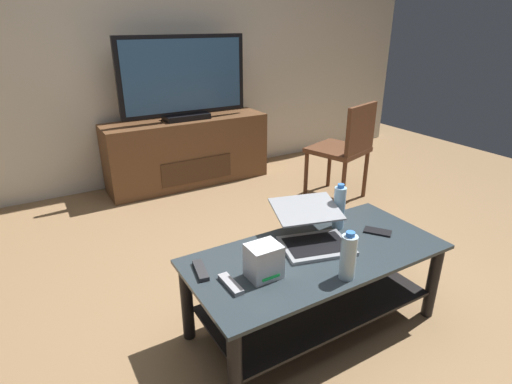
{
  "coord_description": "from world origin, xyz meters",
  "views": [
    {
      "loc": [
        -1.05,
        -1.56,
        1.49
      ],
      "look_at": [
        0.03,
        0.27,
        0.59
      ],
      "focal_mm": 28.63,
      "sensor_mm": 36.0,
      "label": 1
    }
  ],
  "objects_px": {
    "television": "(184,80)",
    "router_box": "(264,261)",
    "media_cabinet": "(188,152)",
    "cell_phone": "(378,232)",
    "dining_chair": "(346,146)",
    "tv_remote": "(201,270)",
    "coffee_table": "(315,277)",
    "water_bottle_far": "(348,256)",
    "laptop": "(312,231)",
    "soundbar_remote": "(231,284)",
    "water_bottle_near": "(339,207)"
  },
  "relations": [
    {
      "from": "dining_chair",
      "to": "water_bottle_far",
      "type": "xyz_separation_m",
      "value": [
        -1.27,
        -1.41,
        0.05
      ]
    },
    {
      "from": "media_cabinet",
      "to": "router_box",
      "type": "height_order",
      "value": "media_cabinet"
    },
    {
      "from": "media_cabinet",
      "to": "laptop",
      "type": "bearing_deg",
      "value": -94.92
    },
    {
      "from": "coffee_table",
      "to": "tv_remote",
      "type": "bearing_deg",
      "value": 166.58
    },
    {
      "from": "soundbar_remote",
      "to": "water_bottle_near",
      "type": "bearing_deg",
      "value": 12.5
    },
    {
      "from": "water_bottle_near",
      "to": "water_bottle_far",
      "type": "bearing_deg",
      "value": -126.46
    },
    {
      "from": "media_cabinet",
      "to": "water_bottle_far",
      "type": "height_order",
      "value": "water_bottle_far"
    },
    {
      "from": "cell_phone",
      "to": "media_cabinet",
      "type": "bearing_deg",
      "value": 58.44
    },
    {
      "from": "coffee_table",
      "to": "dining_chair",
      "type": "xyz_separation_m",
      "value": [
        1.25,
        1.18,
        0.19
      ]
    },
    {
      "from": "router_box",
      "to": "water_bottle_far",
      "type": "bearing_deg",
      "value": -31.79
    },
    {
      "from": "cell_phone",
      "to": "soundbar_remote",
      "type": "height_order",
      "value": "soundbar_remote"
    },
    {
      "from": "router_box",
      "to": "tv_remote",
      "type": "distance_m",
      "value": 0.29
    },
    {
      "from": "water_bottle_far",
      "to": "cell_phone",
      "type": "xyz_separation_m",
      "value": [
        0.43,
        0.23,
        -0.1
      ]
    },
    {
      "from": "laptop",
      "to": "soundbar_remote",
      "type": "distance_m",
      "value": 0.55
    },
    {
      "from": "coffee_table",
      "to": "cell_phone",
      "type": "distance_m",
      "value": 0.43
    },
    {
      "from": "media_cabinet",
      "to": "cell_phone",
      "type": "height_order",
      "value": "media_cabinet"
    },
    {
      "from": "laptop",
      "to": "tv_remote",
      "type": "height_order",
      "value": "laptop"
    },
    {
      "from": "media_cabinet",
      "to": "dining_chair",
      "type": "distance_m",
      "value": 1.5
    },
    {
      "from": "media_cabinet",
      "to": "laptop",
      "type": "xyz_separation_m",
      "value": [
        -0.19,
        -2.17,
        0.19
      ]
    },
    {
      "from": "tv_remote",
      "to": "router_box",
      "type": "bearing_deg",
      "value": -26.24
    },
    {
      "from": "dining_chair",
      "to": "tv_remote",
      "type": "xyz_separation_m",
      "value": [
        -1.81,
        -1.05,
        -0.04
      ]
    },
    {
      "from": "media_cabinet",
      "to": "water_bottle_near",
      "type": "xyz_separation_m",
      "value": [
        0.03,
        -2.11,
        0.25
      ]
    },
    {
      "from": "cell_phone",
      "to": "tv_remote",
      "type": "height_order",
      "value": "tv_remote"
    },
    {
      "from": "television",
      "to": "cell_phone",
      "type": "distance_m",
      "value": 2.32
    },
    {
      "from": "laptop",
      "to": "water_bottle_far",
      "type": "xyz_separation_m",
      "value": [
        -0.06,
        -0.33,
        0.04
      ]
    },
    {
      "from": "dining_chair",
      "to": "water_bottle_far",
      "type": "relative_size",
      "value": 3.85
    },
    {
      "from": "cell_phone",
      "to": "coffee_table",
      "type": "bearing_deg",
      "value": 143.39
    },
    {
      "from": "television",
      "to": "soundbar_remote",
      "type": "bearing_deg",
      "value": -107.49
    },
    {
      "from": "dining_chair",
      "to": "tv_remote",
      "type": "distance_m",
      "value": 2.09
    },
    {
      "from": "coffee_table",
      "to": "router_box",
      "type": "relative_size",
      "value": 8.21
    },
    {
      "from": "coffee_table",
      "to": "water_bottle_far",
      "type": "height_order",
      "value": "water_bottle_far"
    },
    {
      "from": "router_box",
      "to": "water_bottle_near",
      "type": "bearing_deg",
      "value": 17.69
    },
    {
      "from": "router_box",
      "to": "coffee_table",
      "type": "bearing_deg",
      "value": 6.45
    },
    {
      "from": "coffee_table",
      "to": "cell_phone",
      "type": "bearing_deg",
      "value": -0.51
    },
    {
      "from": "laptop",
      "to": "router_box",
      "type": "xyz_separation_m",
      "value": [
        -0.37,
        -0.14,
        0.01
      ]
    },
    {
      "from": "dining_chair",
      "to": "router_box",
      "type": "bearing_deg",
      "value": -142.36
    },
    {
      "from": "television",
      "to": "water_bottle_far",
      "type": "relative_size",
      "value": 5.29
    },
    {
      "from": "router_box",
      "to": "tv_remote",
      "type": "bearing_deg",
      "value": 143.2
    },
    {
      "from": "television",
      "to": "router_box",
      "type": "bearing_deg",
      "value": -103.72
    },
    {
      "from": "dining_chair",
      "to": "water_bottle_far",
      "type": "height_order",
      "value": "dining_chair"
    },
    {
      "from": "media_cabinet",
      "to": "television",
      "type": "height_order",
      "value": "television"
    },
    {
      "from": "coffee_table",
      "to": "laptop",
      "type": "height_order",
      "value": "laptop"
    },
    {
      "from": "coffee_table",
      "to": "tv_remote",
      "type": "relative_size",
      "value": 8.01
    },
    {
      "from": "media_cabinet",
      "to": "television",
      "type": "relative_size",
      "value": 1.3
    },
    {
      "from": "router_box",
      "to": "water_bottle_far",
      "type": "relative_size",
      "value": 0.69
    },
    {
      "from": "laptop",
      "to": "media_cabinet",
      "type": "bearing_deg",
      "value": 85.08
    },
    {
      "from": "media_cabinet",
      "to": "tv_remote",
      "type": "bearing_deg",
      "value": -110.2
    },
    {
      "from": "laptop",
      "to": "soundbar_remote",
      "type": "height_order",
      "value": "laptop"
    },
    {
      "from": "water_bottle_far",
      "to": "soundbar_remote",
      "type": "xyz_separation_m",
      "value": [
        -0.47,
        0.2,
        -0.1
      ]
    },
    {
      "from": "coffee_table",
      "to": "router_box",
      "type": "height_order",
      "value": "router_box"
    }
  ]
}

